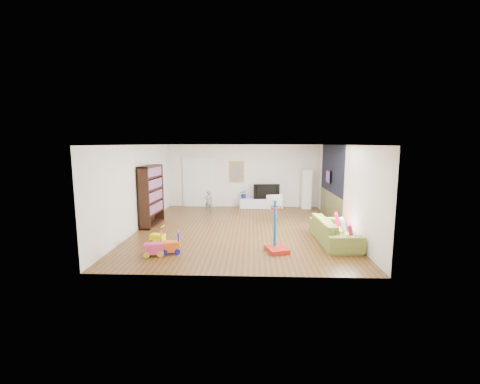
{
  "coord_description": "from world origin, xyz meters",
  "views": [
    {
      "loc": [
        0.39,
        -10.1,
        2.74
      ],
      "look_at": [
        0.0,
        0.4,
        1.15
      ],
      "focal_mm": 24.0,
      "sensor_mm": 36.0,
      "label": 1
    }
  ],
  "objects_px": {
    "bookshelf": "(151,196)",
    "basketball_hoop": "(277,224)",
    "media_console": "(260,203)",
    "sofa": "(334,231)"
  },
  "relations": [
    {
      "from": "bookshelf",
      "to": "sofa",
      "type": "height_order",
      "value": "bookshelf"
    },
    {
      "from": "media_console",
      "to": "basketball_hoop",
      "type": "relative_size",
      "value": 1.19
    },
    {
      "from": "bookshelf",
      "to": "basketball_hoop",
      "type": "bearing_deg",
      "value": -28.93
    },
    {
      "from": "sofa",
      "to": "basketball_hoop",
      "type": "xyz_separation_m",
      "value": [
        -1.66,
        -0.86,
        0.4
      ]
    },
    {
      "from": "sofa",
      "to": "bookshelf",
      "type": "bearing_deg",
      "value": 70.25
    },
    {
      "from": "media_console",
      "to": "sofa",
      "type": "relative_size",
      "value": 0.77
    },
    {
      "from": "media_console",
      "to": "basketball_hoop",
      "type": "bearing_deg",
      "value": -87.72
    },
    {
      "from": "bookshelf",
      "to": "basketball_hoop",
      "type": "height_order",
      "value": "bookshelf"
    },
    {
      "from": "bookshelf",
      "to": "basketball_hoop",
      "type": "xyz_separation_m",
      "value": [
        4.02,
        -2.57,
        -0.29
      ]
    },
    {
      "from": "media_console",
      "to": "sofa",
      "type": "bearing_deg",
      "value": -68.57
    }
  ]
}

